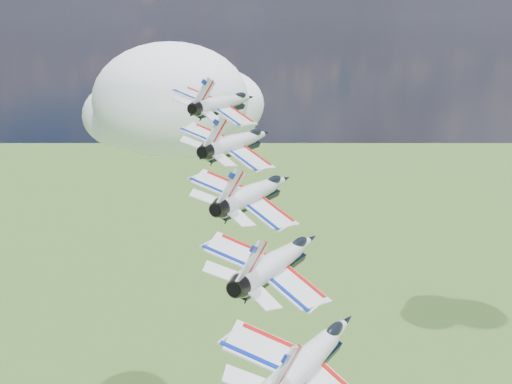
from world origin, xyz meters
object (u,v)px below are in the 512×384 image
Objects in this scene: jet_0 at (225,102)px; jet_4 at (312,355)px; jet_1 at (239,141)px; jet_2 at (256,192)px; jet_3 at (279,260)px.

jet_0 reaches higher than jet_4.
jet_1 is 1.00× the size of jet_2.
jet_2 is (8.47, -7.14, -3.00)m from jet_1.
jet_3 is 1.00× the size of jet_4.
jet_1 is at bearing 128.12° from jet_4.
jet_4 is at bearing -51.88° from jet_0.
jet_1 reaches higher than jet_4.
jet_0 is at bearing 128.12° from jet_4.
jet_0 reaches higher than jet_3.
jet_1 is 11.48m from jet_2.
jet_3 is (25.42, -21.43, -8.99)m from jet_0.
jet_1 is 34.44m from jet_4.
jet_0 is 11.48m from jet_1.
jet_4 is at bearing -51.88° from jet_3.
jet_1 is 1.00× the size of jet_4.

